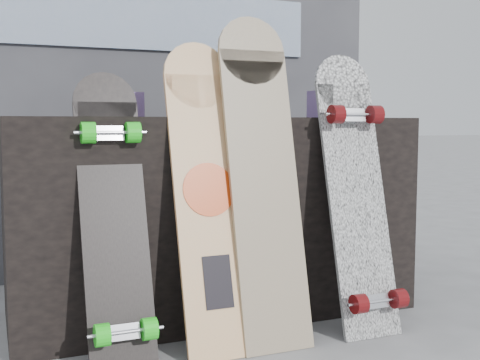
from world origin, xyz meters
name	(u,v)px	position (x,y,z in m)	size (l,w,h in m)	color
ground	(262,352)	(0.00, 0.00, 0.00)	(60.00, 60.00, 0.00)	slate
vendor_table	(212,215)	(0.00, 0.50, 0.40)	(1.60, 0.60, 0.80)	black
booth	(157,62)	(0.00, 1.35, 1.10)	(2.40, 0.22, 2.20)	#38373D
merch_box_purple	(119,105)	(-0.35, 0.60, 0.85)	(0.18, 0.12, 0.10)	#633976
merch_box_small	(328,105)	(0.55, 0.50, 0.86)	(0.14, 0.14, 0.12)	#633976
merch_box_flat	(207,111)	(0.00, 0.54, 0.83)	(0.22, 0.10, 0.06)	#D1B78C
longboard_geisha	(208,185)	(-0.14, 0.14, 0.56)	(0.25, 0.31, 1.07)	#C6BA85
longboard_celtic	(263,168)	(0.06, 0.12, 0.62)	(0.26, 0.30, 1.17)	beige
longboard_cascadia	(357,187)	(0.43, 0.09, 0.54)	(0.24, 0.34, 1.04)	white
skateboard_dark	(114,211)	(-0.47, 0.15, 0.49)	(0.22, 0.36, 0.96)	black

